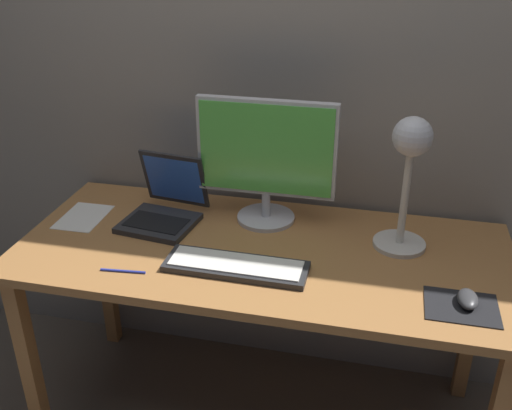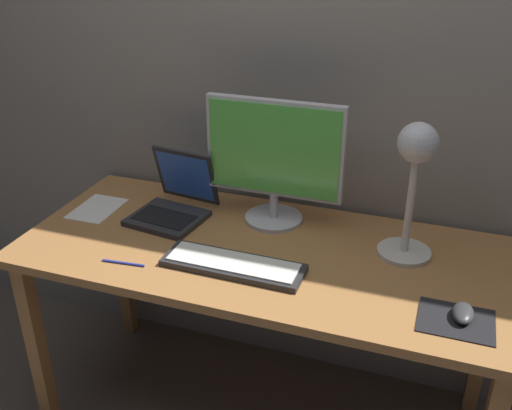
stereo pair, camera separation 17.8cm
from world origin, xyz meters
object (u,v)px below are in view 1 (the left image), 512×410
Objects in this scene: monitor at (266,156)px; desk_lamp at (409,162)px; laptop at (166,202)px; mouse at (468,299)px; pen at (123,271)px; keyboard_main at (236,266)px.

monitor is 1.08× the size of desk_lamp.
laptop is at bearing 178.98° from desk_lamp.
monitor reaches higher than mouse.
laptop is 3.13× the size of mouse.
laptop reaches higher than pen.
desk_lamp reaches higher than pen.
mouse is (0.65, -0.37, -0.22)m from monitor.
mouse is (0.19, -0.29, -0.28)m from desk_lamp.
monitor is at bearing 170.06° from desk_lamp.
monitor is 0.47m from desk_lamp.
laptop is 1.04m from mouse.
desk_lamp reaches higher than monitor.
monitor is 0.60m from pen.
monitor reaches higher than pen.
monitor is 3.40× the size of pen.
keyboard_main is 1.47× the size of laptop.
pen is at bearing -176.51° from mouse.
mouse is 0.69× the size of pen.
keyboard_main is (-0.02, -0.34, -0.23)m from monitor.
laptop is 0.84m from desk_lamp.
keyboard_main is 0.67m from mouse.
mouse is at bearing 3.49° from pen.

